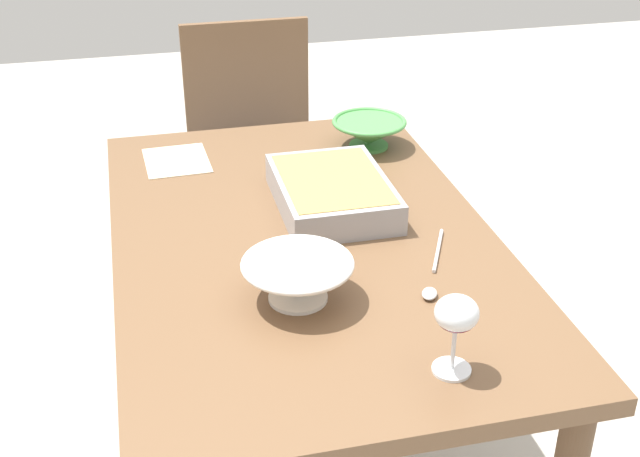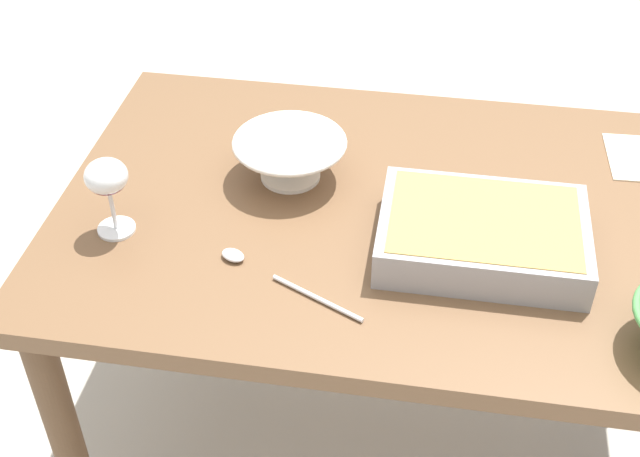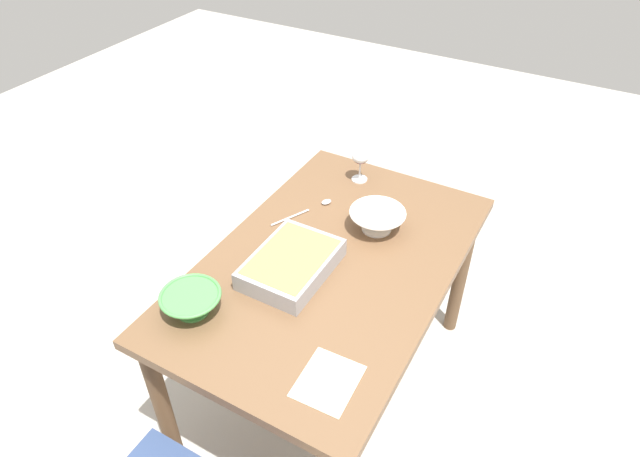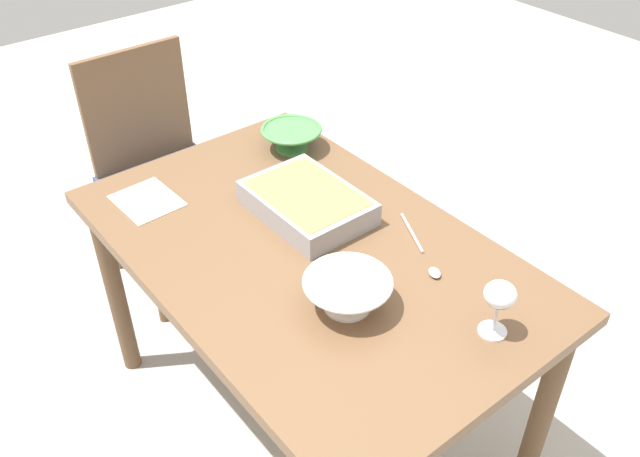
{
  "view_description": "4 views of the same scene",
  "coord_description": "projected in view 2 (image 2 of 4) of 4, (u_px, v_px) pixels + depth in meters",
  "views": [
    {
      "loc": [
        -1.6,
        0.34,
        1.68
      ],
      "look_at": [
        -0.04,
        -0.03,
        0.8
      ],
      "focal_mm": 47.13,
      "sensor_mm": 36.0,
      "label": 1
    },
    {
      "loc": [
        0.02,
        -1.25,
        1.74
      ],
      "look_at": [
        -0.16,
        -0.12,
        0.8
      ],
      "focal_mm": 47.38,
      "sensor_mm": 36.0,
      "label": 2
    },
    {
      "loc": [
        1.34,
        0.7,
        2.12
      ],
      "look_at": [
        -0.04,
        -0.07,
        0.86
      ],
      "focal_mm": 30.99,
      "sensor_mm": 36.0,
      "label": 3
    },
    {
      "loc": [
        -1.15,
        0.87,
        1.92
      ],
      "look_at": [
        -0.01,
        -0.04,
        0.81
      ],
      "focal_mm": 37.8,
      "sensor_mm": 36.0,
      "label": 4
    }
  ],
  "objects": [
    {
      "name": "ground_plane",
      "position": [
        392.0,
        455.0,
        2.06
      ],
      "size": [
        8.0,
        8.0,
        0.0
      ],
      "primitive_type": "plane",
      "color": "#B2ADA3"
    },
    {
      "name": "dining_table",
      "position": [
        411.0,
        249.0,
        1.64
      ],
      "size": [
        1.34,
        0.84,
        0.76
      ],
      "color": "brown",
      "rests_on": "ground_plane"
    },
    {
      "name": "wine_glass",
      "position": [
        107.0,
        181.0,
        1.46
      ],
      "size": [
        0.08,
        0.08,
        0.15
      ],
      "color": "white",
      "rests_on": "dining_table"
    },
    {
      "name": "casserole_dish",
      "position": [
        483.0,
        233.0,
        1.46
      ],
      "size": [
        0.36,
        0.26,
        0.07
      ],
      "color": "#99999E",
      "rests_on": "dining_table"
    },
    {
      "name": "mixing_bowl",
      "position": [
        290.0,
        156.0,
        1.63
      ],
      "size": [
        0.22,
        0.22,
        0.09
      ],
      "color": "white",
      "rests_on": "dining_table"
    },
    {
      "name": "serving_spoon",
      "position": [
        264.0,
        271.0,
        1.44
      ],
      "size": [
        0.27,
        0.14,
        0.01
      ],
      "color": "silver",
      "rests_on": "dining_table"
    }
  ]
}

